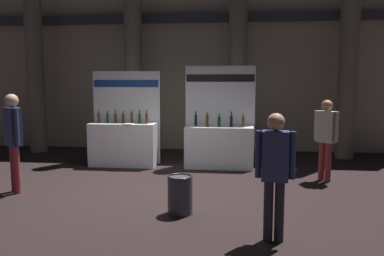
{
  "coord_description": "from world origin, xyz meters",
  "views": [
    {
      "loc": [
        1.47,
        -7.29,
        2.12
      ],
      "look_at": [
        0.58,
        0.48,
        1.16
      ],
      "focal_mm": 37.5,
      "sensor_mm": 36.0,
      "label": 1
    }
  ],
  "objects_px": {
    "visitor_1": "(13,134)",
    "visitor_3": "(275,167)",
    "visitor_2": "(326,134)",
    "exhibitor_booth_1": "(219,142)",
    "trash_bin": "(180,195)",
    "exhibitor_booth_0": "(124,140)"
  },
  "relations": [
    {
      "from": "visitor_1",
      "to": "visitor_3",
      "type": "distance_m",
      "value": 4.93
    },
    {
      "from": "visitor_1",
      "to": "visitor_3",
      "type": "height_order",
      "value": "visitor_1"
    },
    {
      "from": "visitor_2",
      "to": "exhibitor_booth_0",
      "type": "bearing_deg",
      "value": 28.42
    },
    {
      "from": "exhibitor_booth_1",
      "to": "visitor_3",
      "type": "distance_m",
      "value": 4.49
    },
    {
      "from": "visitor_2",
      "to": "visitor_3",
      "type": "xyz_separation_m",
      "value": [
        -1.33,
        -3.3,
        -0.0
      ]
    },
    {
      "from": "exhibitor_booth_0",
      "to": "exhibitor_booth_1",
      "type": "bearing_deg",
      "value": 1.0
    },
    {
      "from": "exhibitor_booth_1",
      "to": "visitor_2",
      "type": "bearing_deg",
      "value": -25.78
    },
    {
      "from": "visitor_3",
      "to": "trash_bin",
      "type": "bearing_deg",
      "value": 150.85
    },
    {
      "from": "exhibitor_booth_0",
      "to": "trash_bin",
      "type": "relative_size",
      "value": 3.76
    },
    {
      "from": "visitor_1",
      "to": "visitor_2",
      "type": "distance_m",
      "value": 6.13
    },
    {
      "from": "visitor_2",
      "to": "exhibitor_booth_1",
      "type": "bearing_deg",
      "value": 15.47
    },
    {
      "from": "visitor_1",
      "to": "visitor_2",
      "type": "bearing_deg",
      "value": -122.11
    },
    {
      "from": "exhibitor_booth_0",
      "to": "visitor_1",
      "type": "xyz_separation_m",
      "value": [
        -1.34,
        -2.57,
        0.5
      ]
    },
    {
      "from": "exhibitor_booth_0",
      "to": "exhibitor_booth_1",
      "type": "relative_size",
      "value": 0.95
    },
    {
      "from": "exhibitor_booth_0",
      "to": "visitor_3",
      "type": "xyz_separation_m",
      "value": [
        3.26,
        -4.34,
        0.38
      ]
    },
    {
      "from": "exhibitor_booth_1",
      "to": "trash_bin",
      "type": "xyz_separation_m",
      "value": [
        -0.45,
        -3.44,
        -0.3
      ]
    },
    {
      "from": "trash_bin",
      "to": "visitor_3",
      "type": "height_order",
      "value": "visitor_3"
    },
    {
      "from": "exhibitor_booth_0",
      "to": "visitor_3",
      "type": "bearing_deg",
      "value": -53.08
    },
    {
      "from": "trash_bin",
      "to": "visitor_3",
      "type": "xyz_separation_m",
      "value": [
        1.37,
        -0.94,
        0.69
      ]
    },
    {
      "from": "trash_bin",
      "to": "visitor_2",
      "type": "distance_m",
      "value": 3.65
    },
    {
      "from": "visitor_2",
      "to": "visitor_3",
      "type": "distance_m",
      "value": 3.55
    },
    {
      "from": "exhibitor_booth_1",
      "to": "visitor_1",
      "type": "relative_size",
      "value": 1.32
    }
  ]
}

